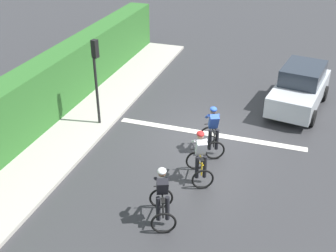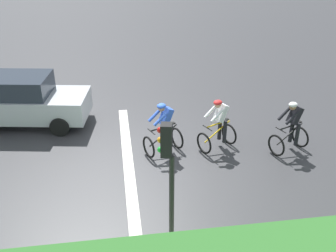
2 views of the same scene
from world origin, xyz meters
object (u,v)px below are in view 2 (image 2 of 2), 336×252
at_px(cyclist_second, 219,125).
at_px(cyclist_lead, 291,128).
at_px(traffic_light_near_crossing, 169,177).
at_px(car_silver, 25,100).
at_px(cyclist_mid, 164,129).

bearing_deg(cyclist_second, cyclist_lead, 77.74).
bearing_deg(traffic_light_near_crossing, cyclist_second, 153.78).
distance_m(car_silver, traffic_light_near_crossing, 8.19).
xyz_separation_m(cyclist_second, cyclist_mid, (0.00, -1.69, 0.00)).
bearing_deg(cyclist_lead, cyclist_mid, -96.90).
height_order(cyclist_lead, cyclist_second, same).
height_order(cyclist_second, car_silver, car_silver).
bearing_deg(car_silver, cyclist_mid, 59.95).
xyz_separation_m(cyclist_mid, traffic_light_near_crossing, (4.48, -0.52, 1.43)).
height_order(cyclist_mid, traffic_light_near_crossing, traffic_light_near_crossing).
bearing_deg(cyclist_lead, cyclist_second, -102.26).
distance_m(cyclist_mid, traffic_light_near_crossing, 4.73).
bearing_deg(cyclist_second, cyclist_mid, -89.90).
bearing_deg(cyclist_mid, traffic_light_near_crossing, -6.62).
bearing_deg(cyclist_mid, cyclist_second, 90.10).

